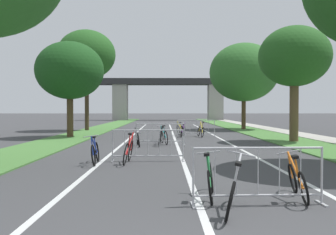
{
  "coord_description": "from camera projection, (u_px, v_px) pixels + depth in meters",
  "views": [
    {
      "loc": [
        -0.63,
        -2.94,
        1.72
      ],
      "look_at": [
        -0.34,
        22.79,
        1.14
      ],
      "focal_mm": 39.18,
      "sensor_mm": 36.0,
      "label": 1
    }
  ],
  "objects": [
    {
      "name": "crowd_barrier_fourth",
      "position": [
        196.0,
        128.0,
        23.28
      ],
      "size": [
        2.4,
        0.51,
        1.05
      ],
      "rotation": [
        0.0,
        0.0,
        0.03
      ],
      "color": "#ADADB2",
      "rests_on": "ground"
    },
    {
      "name": "lane_stripe_center",
      "position": [
        174.0,
        138.0,
        22.14
      ],
      "size": [
        0.14,
        38.33,
        0.01
      ],
      "primitive_type": "cube",
      "color": "silver",
      "rests_on": "ground"
    },
    {
      "name": "crowd_barrier_second",
      "position": [
        148.0,
        146.0,
        12.1
      ],
      "size": [
        2.41,
        0.52,
        1.05
      ],
      "rotation": [
        0.0,
        0.0,
        0.03
      ],
      "color": "#ADADB2",
      "rests_on": "ground"
    },
    {
      "name": "lane_stripe_right_lane",
      "position": [
        218.0,
        138.0,
        22.17
      ],
      "size": [
        0.14,
        38.33,
        0.01
      ],
      "primitive_type": "cube",
      "color": "silver",
      "rests_on": "ground"
    },
    {
      "name": "grass_verge_right",
      "position": [
        247.0,
        130.0,
        30.15
      ],
      "size": [
        2.7,
        66.25,
        0.05
      ],
      "primitive_type": "cube",
      "color": "#477A38",
      "rests_on": "ground"
    },
    {
      "name": "bicycle_white_6",
      "position": [
        137.0,
        138.0,
        17.07
      ],
      "size": [
        0.45,
        1.72,
        0.92
      ],
      "rotation": [
        0.0,
        0.0,
        3.29
      ],
      "color": "black",
      "rests_on": "ground"
    },
    {
      "name": "bicycle_yellow_0",
      "position": [
        201.0,
        131.0,
        22.77
      ],
      "size": [
        0.54,
        1.67,
        0.99
      ],
      "rotation": [
        0.0,
        0.0,
        0.11
      ],
      "color": "black",
      "rests_on": "ground"
    },
    {
      "name": "bicycle_red_3",
      "position": [
        129.0,
        151.0,
        11.64
      ],
      "size": [
        0.54,
        1.72,
        1.02
      ],
      "rotation": [
        0.0,
        0.0,
        -0.05
      ],
      "color": "black",
      "rests_on": "ground"
    },
    {
      "name": "tree_right_oak_near",
      "position": [
        244.0,
        72.0,
        30.68
      ],
      "size": [
        5.74,
        5.74,
        7.26
      ],
      "color": "#4C3823",
      "rests_on": "ground"
    },
    {
      "name": "bicycle_yellow_10",
      "position": [
        180.0,
        130.0,
        23.66
      ],
      "size": [
        0.7,
        1.75,
        0.97
      ],
      "rotation": [
        0.0,
        0.0,
        0.2
      ],
      "color": "black",
      "rests_on": "ground"
    },
    {
      "name": "lane_stripe_left_lane",
      "position": [
        130.0,
        138.0,
        22.11
      ],
      "size": [
        0.14,
        38.33,
        0.01
      ],
      "primitive_type": "cube",
      "color": "silver",
      "rests_on": "ground"
    },
    {
      "name": "overpass_bridge",
      "position": [
        168.0,
        92.0,
        57.62
      ],
      "size": [
        22.94,
        2.98,
        6.52
      ],
      "color": "#2D2D30",
      "rests_on": "ground"
    },
    {
      "name": "sidewalk_path_right",
      "position": [
        274.0,
        130.0,
        30.17
      ],
      "size": [
        1.73,
        66.25,
        0.08
      ],
      "primitive_type": "cube",
      "color": "#ADA89E",
      "rests_on": "ground"
    },
    {
      "name": "bicycle_teal_7",
      "position": [
        164.0,
        136.0,
        18.26
      ],
      "size": [
        0.6,
        1.72,
        0.94
      ],
      "rotation": [
        0.0,
        0.0,
        0.21
      ],
      "color": "black",
      "rests_on": "ground"
    },
    {
      "name": "bicycle_blue_5",
      "position": [
        95.0,
        152.0,
        11.53
      ],
      "size": [
        0.47,
        1.64,
        0.95
      ],
      "rotation": [
        0.0,
        0.0,
        3.21
      ],
      "color": "black",
      "rests_on": "ground"
    },
    {
      "name": "grass_verge_left",
      "position": [
        96.0,
        130.0,
        30.01
      ],
      "size": [
        2.7,
        66.25,
        0.05
      ],
      "primitive_type": "cube",
      "color": "#477A38",
      "rests_on": "ground"
    },
    {
      "name": "bicycle_green_1",
      "position": [
        210.0,
        180.0,
        7.07
      ],
      "size": [
        0.5,
        1.65,
        0.91
      ],
      "rotation": [
        0.0,
        0.0,
        -0.14
      ],
      "color": "black",
      "rests_on": "ground"
    },
    {
      "name": "tree_left_maple_mid",
      "position": [
        87.0,
        55.0,
        29.22
      ],
      "size": [
        4.6,
        4.6,
        8.05
      ],
      "color": "#3D2D1E",
      "rests_on": "ground"
    },
    {
      "name": "bicycle_silver_4",
      "position": [
        233.0,
        191.0,
        6.05
      ],
      "size": [
        0.77,
        1.66,
        1.0
      ],
      "rotation": [
        0.0,
        0.0,
        -0.24
      ],
      "color": "black",
      "rests_on": "ground"
    },
    {
      "name": "crowd_barrier_nearest",
      "position": [
        258.0,
        176.0,
        6.55
      ],
      "size": [
        2.41,
        0.53,
        1.05
      ],
      "rotation": [
        0.0,
        0.0,
        0.04
      ],
      "color": "#ADADB2",
      "rests_on": "ground"
    },
    {
      "name": "bicycle_purple_8",
      "position": [
        183.0,
        131.0,
        22.7
      ],
      "size": [
        0.62,
        1.66,
        0.93
      ],
      "rotation": [
        0.0,
        0.0,
        -0.18
      ],
      "color": "black",
      "rests_on": "ground"
    },
    {
      "name": "bicycle_orange_9",
      "position": [
        297.0,
        181.0,
        6.99
      ],
      "size": [
        0.47,
        1.61,
        0.91
      ],
      "rotation": [
        0.0,
        0.0,
        -0.15
      ],
      "color": "black",
      "rests_on": "ground"
    },
    {
      "name": "crowd_barrier_third",
      "position": [
        160.0,
        134.0,
        17.68
      ],
      "size": [
        2.4,
        0.5,
        1.05
      ],
      "rotation": [
        0.0,
        0.0,
        -0.03
      ],
      "color": "#ADADB2",
      "rests_on": "ground"
    },
    {
      "name": "tree_right_oak_mid",
      "position": [
        294.0,
        57.0,
        19.09
      ],
      "size": [
        3.71,
        3.71,
        6.07
      ],
      "color": "brown",
      "rests_on": "ground"
    },
    {
      "name": "tree_left_pine_near",
      "position": [
        70.0,
        71.0,
        22.22
      ],
      "size": [
        4.11,
        4.11,
        5.83
      ],
      "color": "#4C3823",
      "rests_on": "ground"
    },
    {
      "name": "bicycle_black_2",
      "position": [
        160.0,
        138.0,
        17.3
      ],
      "size": [
        0.47,
        1.67,
        0.93
      ],
      "rotation": [
        0.0,
        0.0,
        0.04
      ],
      "color": "black",
      "rests_on": "ground"
    }
  ]
}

